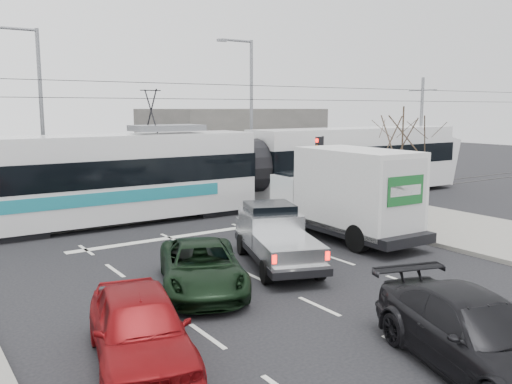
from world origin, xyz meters
TOP-DOWN VIEW (x-y plane):
  - ground at (0.00, 0.00)m, footprint 120.00×120.00m
  - sidewalk_right at (9.00, 0.00)m, footprint 6.00×60.00m
  - rails at (0.00, 10.00)m, footprint 60.00×1.60m
  - building_right at (12.00, 24.00)m, footprint 12.00×10.00m
  - bare_tree at (7.60, 2.50)m, footprint 2.40×2.40m
  - traffic_signal at (6.47, 6.50)m, footprint 0.44×0.44m
  - street_lamp_near at (7.31, 14.00)m, footprint 2.38×0.25m
  - street_lamp_far at (-4.19, 16.00)m, footprint 2.38×0.25m
  - catenary at (0.00, 10.00)m, footprint 60.00×0.20m
  - tram at (4.48, 9.77)m, footprint 28.72×3.30m
  - silver_pickup at (-0.31, 0.86)m, footprint 3.47×5.50m
  - box_truck at (4.05, 2.14)m, footprint 2.71×7.17m
  - navy_pickup at (5.38, 2.67)m, footprint 3.17×5.11m
  - green_car at (-3.57, -0.12)m, footprint 3.91×5.29m
  - red_car at (-6.75, -3.44)m, footprint 2.85×4.83m
  - dark_car at (-1.47, -7.36)m, footprint 3.53×5.55m

SIDE VIEW (x-z plane):
  - ground at x=0.00m, z-range 0.00..0.00m
  - rails at x=0.00m, z-range 0.00..0.03m
  - sidewalk_right at x=9.00m, z-range 0.00..0.15m
  - green_car at x=-3.57m, z-range 0.00..1.34m
  - dark_car at x=-1.47m, z-range 0.00..1.50m
  - red_car at x=-6.75m, z-range 0.00..1.54m
  - silver_pickup at x=-0.31m, z-range -0.01..1.89m
  - navy_pickup at x=5.38m, z-range -0.01..2.01m
  - box_truck at x=4.05m, z-range -0.02..3.52m
  - tram at x=4.48m, z-range -0.85..5.01m
  - building_right at x=12.00m, z-range 0.00..5.00m
  - traffic_signal at x=6.47m, z-range 0.94..4.54m
  - bare_tree at x=7.60m, z-range 1.29..6.29m
  - catenary at x=0.00m, z-range 0.38..7.38m
  - street_lamp_near at x=7.31m, z-range 0.61..9.61m
  - street_lamp_far at x=-4.19m, z-range 0.61..9.61m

